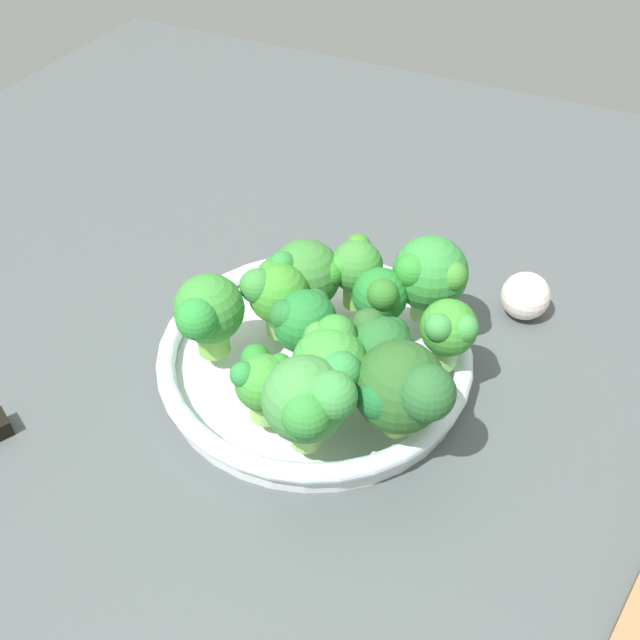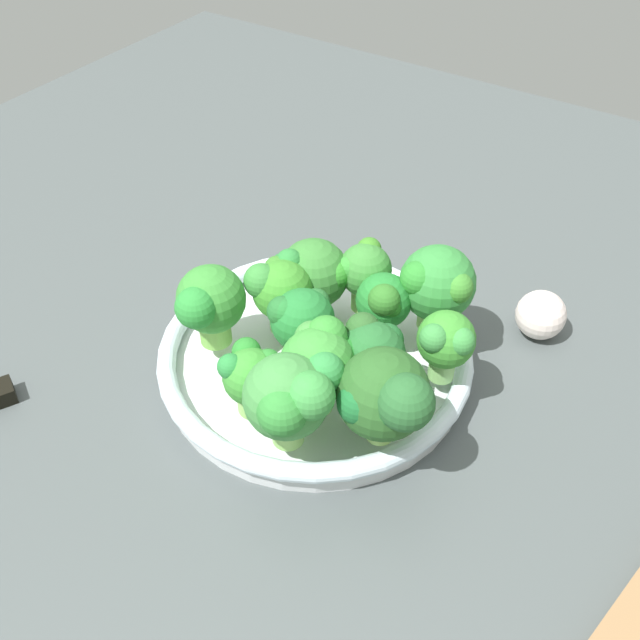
% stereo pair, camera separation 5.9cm
% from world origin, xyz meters
% --- Properties ---
extents(ground_plane, '(1.30, 1.30, 0.03)m').
position_xyz_m(ground_plane, '(0.00, 0.00, -0.01)').
color(ground_plane, '#4A5151').
extents(bowl, '(0.27, 0.27, 0.03)m').
position_xyz_m(bowl, '(0.03, -0.00, 0.01)').
color(bowl, silver).
rests_on(bowl, ground_plane).
extents(broccoli_floret_0, '(0.04, 0.04, 0.06)m').
position_xyz_m(broccoli_floret_0, '(-0.06, 0.00, 0.06)').
color(broccoli_floret_0, '#9CD66A').
rests_on(broccoli_floret_0, bowl).
extents(broccoli_floret_1, '(0.06, 0.05, 0.07)m').
position_xyz_m(broccoli_floret_1, '(0.03, 0.04, 0.07)').
color(broccoli_floret_1, '#7BB058').
rests_on(broccoli_floret_1, bowl).
extents(broccoli_floret_2, '(0.07, 0.06, 0.07)m').
position_xyz_m(broccoli_floret_2, '(-0.02, 0.07, 0.07)').
color(broccoli_floret_2, '#7CBF4E').
rests_on(broccoli_floret_2, bowl).
extents(broccoli_floret_3, '(0.06, 0.07, 0.07)m').
position_xyz_m(broccoli_floret_3, '(0.06, 0.03, 0.07)').
color(broccoli_floret_3, '#8AC35F').
rests_on(broccoli_floret_3, bowl).
extents(broccoli_floret_4, '(0.05, 0.05, 0.07)m').
position_xyz_m(broccoli_floret_4, '(0.09, -0.01, 0.07)').
color(broccoli_floret_4, '#8DC95B').
rests_on(broccoli_floret_4, bowl).
extents(broccoli_floret_5, '(0.06, 0.05, 0.07)m').
position_xyz_m(broccoli_floret_5, '(0.01, -0.00, 0.07)').
color(broccoli_floret_5, '#92D46B').
rests_on(broccoli_floret_5, bowl).
extents(broccoli_floret_6, '(0.06, 0.06, 0.07)m').
position_xyz_m(broccoli_floret_6, '(0.01, -0.06, 0.07)').
color(broccoli_floret_6, '#9ECE68').
rests_on(broccoli_floret_6, bowl).
extents(broccoli_floret_7, '(0.05, 0.05, 0.06)m').
position_xyz_m(broccoli_floret_7, '(0.05, -0.11, 0.07)').
color(broccoli_floret_7, '#8FD072').
rests_on(broccoli_floret_7, bowl).
extents(broccoli_floret_8, '(0.06, 0.07, 0.08)m').
position_xyz_m(broccoli_floret_8, '(0.10, -0.07, 0.08)').
color(broccoli_floret_8, '#A0D273').
rests_on(broccoli_floret_8, bowl).
extents(broccoli_floret_9, '(0.05, 0.05, 0.06)m').
position_xyz_m(broccoli_floret_9, '(0.07, -0.04, 0.07)').
color(broccoli_floret_9, '#80C25B').
rests_on(broccoli_floret_9, bowl).
extents(broccoli_floret_10, '(0.07, 0.08, 0.08)m').
position_xyz_m(broccoli_floret_10, '(-0.03, -0.10, 0.08)').
color(broccoli_floret_10, '#94C260').
rests_on(broccoli_floret_10, bowl).
extents(broccoli_floret_11, '(0.06, 0.06, 0.07)m').
position_xyz_m(broccoli_floret_11, '(-0.03, -0.04, 0.08)').
color(broccoli_floret_11, '#9ED371').
rests_on(broccoli_floret_11, bowl).
extents(broccoli_floret_12, '(0.07, 0.07, 0.08)m').
position_xyz_m(broccoli_floret_12, '(-0.07, -0.04, 0.08)').
color(broccoli_floret_12, '#95CE68').
rests_on(broccoli_floret_12, bowl).
extents(garlic_bulb, '(0.05, 0.05, 0.05)m').
position_xyz_m(garlic_bulb, '(0.18, -0.14, 0.02)').
color(garlic_bulb, white).
rests_on(garlic_bulb, ground_plane).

